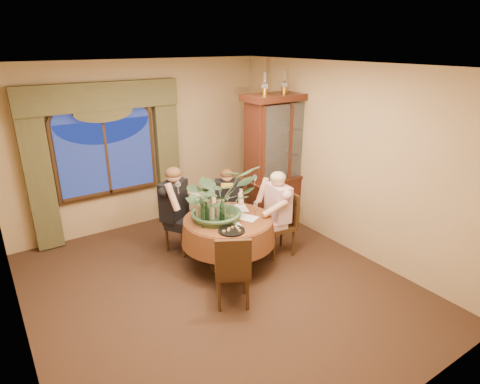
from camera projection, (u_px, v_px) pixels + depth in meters
floor at (218, 286)px, 5.34m from camera, size 5.00×5.00×0.00m
wall_back at (140, 146)px, 6.79m from camera, size 4.50×0.00×4.50m
wall_right at (344, 159)px, 6.02m from camera, size 0.00×5.00×5.00m
ceiling at (213, 67)px, 4.35m from camera, size 5.00×5.00×0.00m
window at (107, 158)px, 6.46m from camera, size 1.62×0.10×1.32m
arched_transom at (101, 109)px, 6.18m from camera, size 1.60×0.06×0.44m
drapery_left at (39, 177)px, 5.92m from camera, size 0.38×0.14×2.32m
drapery_right at (168, 156)px, 7.00m from camera, size 0.38×0.14×2.32m
swag_valance at (101, 96)px, 6.05m from camera, size 2.45×0.16×0.42m
dining_table at (228, 242)px, 5.70m from camera, size 1.53×1.53×0.75m
china_cabinet at (282, 161)px, 6.86m from camera, size 1.40×0.55×2.27m
oil_lamp_left at (265, 84)px, 6.19m from camera, size 0.11×0.11×0.34m
oil_lamp_center at (285, 82)px, 6.40m from camera, size 0.11×0.11×0.34m
oil_lamp_right at (303, 81)px, 6.61m from camera, size 0.11×0.11×0.34m
chair_right at (278, 225)px, 6.01m from camera, size 0.47×0.47×0.96m
chair_back_right at (233, 211)px, 6.51m from camera, size 0.59×0.59×0.96m
chair_back at (182, 221)px, 6.12m from camera, size 0.55×0.55×0.96m
chair_front_left at (232, 268)px, 4.85m from camera, size 0.57×0.57×0.96m
person_pink at (278, 214)px, 5.95m from camera, size 0.49×0.52×1.32m
person_back at (174, 212)px, 5.93m from camera, size 0.66×0.65×1.39m
person_scarf at (227, 205)px, 6.40m from camera, size 0.58×0.57×1.22m
stoneware_vase at (221, 209)px, 5.57m from camera, size 0.14×0.14×0.26m
centerpiece_plant at (218, 173)px, 5.36m from camera, size 1.06×1.17×0.92m
olive_bowl at (231, 217)px, 5.55m from camera, size 0.15×0.15×0.05m
cheese_platter at (232, 231)px, 5.18m from camera, size 0.35×0.35×0.02m
wine_bottle_0 at (203, 215)px, 5.26m from camera, size 0.07×0.07×0.33m
wine_bottle_1 at (222, 212)px, 5.38m from camera, size 0.07×0.07×0.33m
wine_bottle_2 at (198, 211)px, 5.40m from camera, size 0.07×0.07×0.33m
wine_bottle_3 at (201, 207)px, 5.51m from camera, size 0.07×0.07×0.33m
wine_bottle_4 at (206, 214)px, 5.30m from camera, size 0.07×0.07×0.33m
wine_bottle_5 at (212, 210)px, 5.43m from camera, size 0.07×0.07×0.33m
tasting_paper_0 at (246, 218)px, 5.59m from camera, size 0.33×0.36×0.00m
tasting_paper_1 at (240, 208)px, 5.90m from camera, size 0.30×0.35×0.00m
tasting_paper_2 at (234, 227)px, 5.30m from camera, size 0.28×0.34×0.00m
wine_glass_person_pink at (256, 207)px, 5.73m from camera, size 0.07×0.07×0.18m
wine_glass_person_back at (200, 207)px, 5.71m from camera, size 0.07×0.07×0.18m
wine_glass_person_scarf at (228, 201)px, 5.95m from camera, size 0.07×0.07×0.18m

